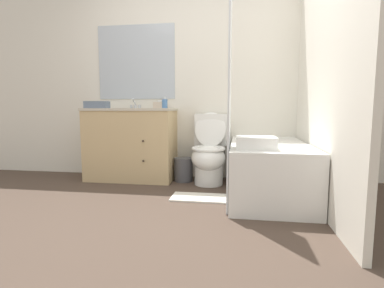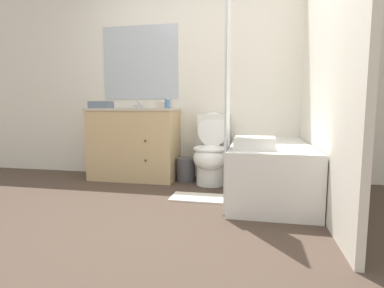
# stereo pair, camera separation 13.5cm
# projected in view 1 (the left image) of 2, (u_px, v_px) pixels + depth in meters

# --- Properties ---
(ground_plane) EXTENTS (14.00, 14.00, 0.00)m
(ground_plane) POSITION_uv_depth(u_px,v_px,m) (162.00, 221.00, 2.34)
(ground_plane) COLOR #47382D
(wall_back) EXTENTS (8.00, 0.06, 2.50)m
(wall_back) POSITION_uv_depth(u_px,v_px,m) (192.00, 79.00, 3.77)
(wall_back) COLOR white
(wall_back) RESTS_ON ground_plane
(wall_right) EXTENTS (0.05, 2.58, 2.50)m
(wall_right) POSITION_uv_depth(u_px,v_px,m) (318.00, 68.00, 2.77)
(wall_right) COLOR white
(wall_right) RESTS_ON ground_plane
(vanity_cabinet) EXTENTS (1.08, 0.54, 0.88)m
(vanity_cabinet) POSITION_uv_depth(u_px,v_px,m) (131.00, 143.00, 3.70)
(vanity_cabinet) COLOR tan
(vanity_cabinet) RESTS_ON ground_plane
(sink_faucet) EXTENTS (0.14, 0.12, 0.12)m
(sink_faucet) POSITION_uv_depth(u_px,v_px,m) (135.00, 106.00, 3.82)
(sink_faucet) COLOR silver
(sink_faucet) RESTS_ON vanity_cabinet
(toilet) EXTENTS (0.39, 0.62, 0.84)m
(toilet) POSITION_uv_depth(u_px,v_px,m) (209.00, 153.00, 3.49)
(toilet) COLOR white
(toilet) RESTS_ON ground_plane
(bathtub) EXTENTS (0.75, 1.44, 0.53)m
(bathtub) POSITION_uv_depth(u_px,v_px,m) (268.00, 169.00, 3.02)
(bathtub) COLOR white
(bathtub) RESTS_ON ground_plane
(shower_curtain) EXTENTS (0.01, 0.36, 1.98)m
(shower_curtain) POSITION_uv_depth(u_px,v_px,m) (229.00, 95.00, 2.54)
(shower_curtain) COLOR white
(shower_curtain) RESTS_ON ground_plane
(wastebasket) EXTENTS (0.22, 0.22, 0.28)m
(wastebasket) POSITION_uv_depth(u_px,v_px,m) (183.00, 170.00, 3.63)
(wastebasket) COLOR #4C4C51
(wastebasket) RESTS_ON ground_plane
(tissue_box) EXTENTS (0.15, 0.12, 0.10)m
(tissue_box) POSITION_uv_depth(u_px,v_px,m) (160.00, 105.00, 3.74)
(tissue_box) COLOR beige
(tissue_box) RESTS_ON vanity_cabinet
(soap_dispenser) EXTENTS (0.07, 0.07, 0.14)m
(soap_dispenser) POSITION_uv_depth(u_px,v_px,m) (165.00, 103.00, 3.59)
(soap_dispenser) COLOR #4C7AB2
(soap_dispenser) RESTS_ON vanity_cabinet
(hand_towel_folded) EXTENTS (0.27, 0.16, 0.08)m
(hand_towel_folded) POSITION_uv_depth(u_px,v_px,m) (97.00, 105.00, 3.58)
(hand_towel_folded) COLOR slate
(hand_towel_folded) RESTS_ON vanity_cabinet
(bath_towel_folded) EXTENTS (0.34, 0.25, 0.11)m
(bath_towel_folded) POSITION_uv_depth(u_px,v_px,m) (256.00, 143.00, 2.55)
(bath_towel_folded) COLOR white
(bath_towel_folded) RESTS_ON bathtub
(bath_mat) EXTENTS (0.60, 0.29, 0.02)m
(bath_mat) POSITION_uv_depth(u_px,v_px,m) (202.00, 198.00, 2.94)
(bath_mat) COLOR silver
(bath_mat) RESTS_ON ground_plane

